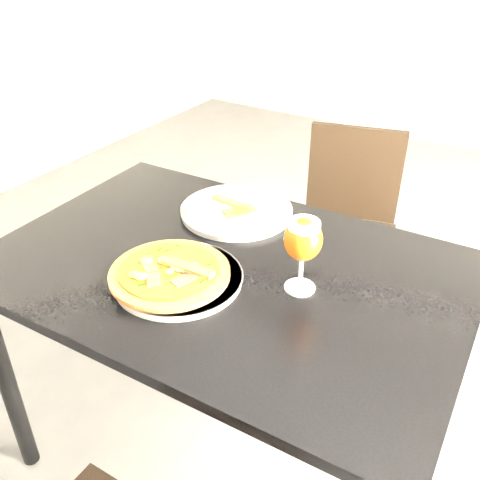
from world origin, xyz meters
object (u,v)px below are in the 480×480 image
Objects in this scene: chair_far at (346,226)px; pizza at (170,272)px; beer_glass at (303,240)px; dining_table at (225,293)px.

pizza is (-0.09, -0.96, 0.32)m from chair_far.
chair_far reaches higher than pizza.
beer_glass is at bearing -91.19° from chair_far.
pizza reaches higher than dining_table.
beer_glass is at bearing 26.63° from pizza.
pizza is at bearing -120.84° from dining_table.
chair_far reaches higher than dining_table.
chair_far is 0.95m from beer_glass.
pizza is 1.56× the size of beer_glass.
beer_glass reaches higher than pizza.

